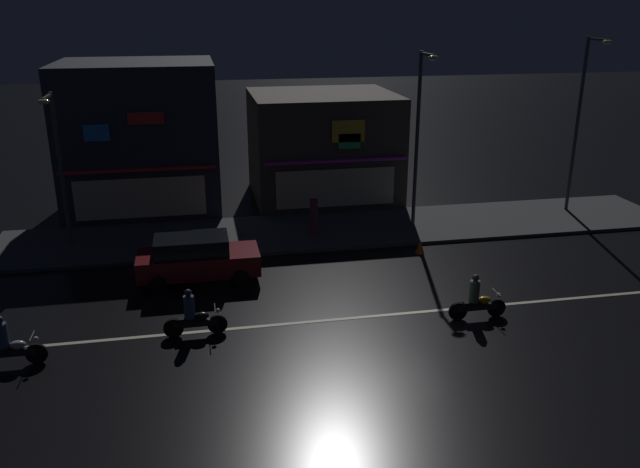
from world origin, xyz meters
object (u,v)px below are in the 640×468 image
streetlamp_mid (419,127)px  motorcycle_lead (193,316)px  motorcycle_opposite_lane (8,345)px  traffic_cone (420,247)px  parked_car_near_kerb (197,258)px  streetlamp_east (581,113)px  streetlamp_west (58,157)px  pedestrian_on_sidewalk (314,217)px  motorcycle_following (477,300)px

streetlamp_mid → motorcycle_lead: (-9.72, -8.20, -3.90)m
motorcycle_opposite_lane → traffic_cone: motorcycle_opposite_lane is taller
parked_car_near_kerb → traffic_cone: bearing=-173.2°
streetlamp_east → parked_car_near_kerb: size_ratio=1.85×
streetlamp_west → streetlamp_east: size_ratio=0.77×
streetlamp_west → parked_car_near_kerb: streetlamp_west is taller
motorcycle_opposite_lane → traffic_cone: (13.95, 6.05, -0.36)m
streetlamp_mid → pedestrian_on_sidewalk: streetlamp_mid is taller
pedestrian_on_sidewalk → traffic_cone: size_ratio=3.38×
streetlamp_east → parked_car_near_kerb: bearing=-164.9°
pedestrian_on_sidewalk → parked_car_near_kerb: bearing=-0.7°
streetlamp_east → motorcycle_lead: 20.19m
pedestrian_on_sidewalk → motorcycle_following: 8.99m
motorcycle_following → streetlamp_west: bearing=-25.9°
motorcycle_following → streetlamp_mid: bearing=-88.9°
pedestrian_on_sidewalk → motorcycle_opposite_lane: pedestrian_on_sidewalk is taller
pedestrian_on_sidewalk → parked_car_near_kerb: pedestrian_on_sidewalk is taller
streetlamp_mid → streetlamp_east: bearing=5.1°
parked_car_near_kerb → motorcycle_lead: (-0.18, -4.19, -0.24)m
streetlamp_east → traffic_cone: bearing=-157.2°
streetlamp_west → motorcycle_opposite_lane: bearing=-90.7°
streetlamp_mid → motorcycle_lead: size_ratio=3.94×
traffic_cone → motorcycle_opposite_lane: bearing=-156.5°
streetlamp_west → streetlamp_mid: bearing=-0.8°
parked_car_near_kerb → motorcycle_following: (8.59, -4.76, -0.24)m
streetlamp_east → traffic_cone: size_ratio=14.45×
streetlamp_east → motorcycle_lead: bearing=-153.2°
traffic_cone → motorcycle_following: bearing=-91.8°
streetlamp_mid → parked_car_near_kerb: streetlamp_mid is taller
motorcycle_following → traffic_cone: motorcycle_following is taller
parked_car_near_kerb → traffic_cone: parked_car_near_kerb is taller
parked_car_near_kerb → motorcycle_lead: 4.20m
motorcycle_lead → motorcycle_following: bearing=-175.1°
parked_car_near_kerb → motorcycle_following: bearing=151.0°
streetlamp_mid → traffic_cone: 5.24m
parked_car_near_kerb → motorcycle_following: size_ratio=2.26×
pedestrian_on_sidewalk → motorcycle_lead: size_ratio=0.98×
streetlamp_east → motorcycle_following: (-8.88, -9.47, -4.14)m
streetlamp_east → traffic_cone: (-8.70, -3.66, -4.50)m
streetlamp_west → motorcycle_opposite_lane: 9.74m
streetlamp_west → streetlamp_east: streetlamp_east is taller
pedestrian_on_sidewalk → motorcycle_lead: pedestrian_on_sidewalk is taller
streetlamp_west → motorcycle_opposite_lane: streetlamp_west is taller
traffic_cone → pedestrian_on_sidewalk: bearing=148.5°
streetlamp_mid → motorcycle_lead: 13.30m
streetlamp_mid → streetlamp_east: 7.96m
parked_car_near_kerb → traffic_cone: size_ratio=7.82×
motorcycle_lead → motorcycle_following: same height
streetlamp_east → motorcycle_opposite_lane: streetlamp_east is taller
parked_car_near_kerb → motorcycle_opposite_lane: size_ratio=2.26×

